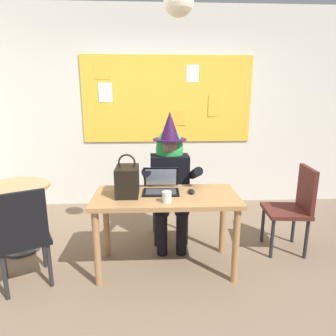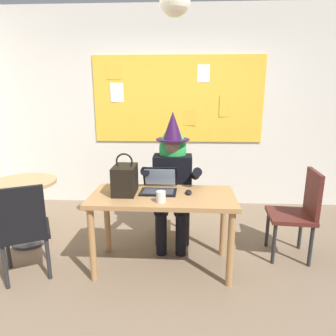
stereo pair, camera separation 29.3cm
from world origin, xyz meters
name	(u,v)px [view 1 (the left image)]	position (x,y,z in m)	size (l,w,h in m)	color
ground_plane	(177,271)	(0.00, 0.00, 0.00)	(24.00, 24.00, 0.00)	#75604C
wall_back_bulletin	(167,109)	(0.00, 1.88, 1.42)	(5.48, 1.99, 2.81)	silver
desk_main	(166,206)	(-0.10, 0.08, 0.63)	(1.32, 0.64, 0.74)	#A37547
chair_at_desk	(169,194)	(-0.04, 0.75, 0.51)	(0.43, 0.43, 0.91)	#4C1E19
person_costumed	(170,173)	(-0.03, 0.63, 0.80)	(0.59, 0.64, 1.45)	black
laptop	(161,186)	(-0.14, 0.19, 0.78)	(0.34, 0.33, 0.22)	black
computer_mouse	(191,191)	(0.13, 0.11, 0.75)	(0.06, 0.10, 0.03)	black
handbag	(127,180)	(-0.45, 0.11, 0.87)	(0.20, 0.30, 0.38)	black
coffee_mug	(167,197)	(-0.10, -0.11, 0.78)	(0.08, 0.08, 0.10)	silver
side_table_round	(16,203)	(-1.64, 0.48, 0.53)	(0.69, 0.69, 0.72)	tan
chair_spare_by_window	(23,234)	(-1.30, -0.16, 0.50)	(0.57, 0.57, 0.90)	black
chair_extra_corner	(294,205)	(1.24, 0.34, 0.51)	(0.46, 0.46, 0.91)	#4C1E19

